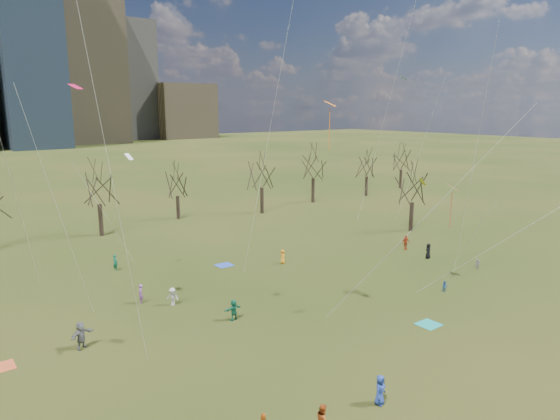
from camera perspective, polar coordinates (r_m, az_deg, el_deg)
ground at (r=37.55m, az=11.45°, el=-13.52°), size 500.00×500.00×0.00m
bare_tree_row at (r=65.45m, az=-13.54°, el=2.77°), size 113.04×29.80×9.50m
blanket_teal at (r=39.58m, az=16.63°, el=-12.42°), size 1.60×1.50×0.03m
blanket_navy at (r=51.61m, az=-6.39°, el=-6.28°), size 1.60×1.50×0.03m
blanket_crimson at (r=36.77m, az=-29.31°, el=-15.40°), size 1.60×1.50×0.03m
person_0 at (r=29.15m, az=11.36°, el=-19.51°), size 0.94×0.75×1.68m
person_2 at (r=26.49m, az=4.94°, el=-22.81°), size 1.00×1.04×1.70m
person_3 at (r=53.72m, az=21.64°, el=-5.78°), size 0.66×0.75×1.01m
person_5 at (r=38.60m, az=-5.32°, el=-11.29°), size 1.55×0.61×1.64m
person_6 at (r=55.63m, az=16.58°, el=-4.51°), size 0.94×0.79×1.64m
person_7 at (r=43.05m, az=-15.66°, el=-9.22°), size 0.65×0.71×1.62m
person_8 at (r=46.24m, az=18.32°, el=-8.31°), size 0.63×0.62×1.02m
person_9 at (r=42.02m, az=-12.19°, el=-9.65°), size 1.07×1.09×1.50m
person_10 at (r=58.36m, az=14.15°, el=-3.60°), size 1.07×0.65×1.71m
person_11 at (r=36.67m, az=-21.78°, el=-13.15°), size 1.85×1.22×1.91m
person_12 at (r=51.61m, az=0.31°, el=-5.35°), size 0.73×0.86×1.49m
person_13 at (r=52.09m, az=-18.31°, el=-5.71°), size 0.58×0.70×1.64m
kites_airborne at (r=41.35m, az=4.41°, el=10.67°), size 48.83×31.03×36.63m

